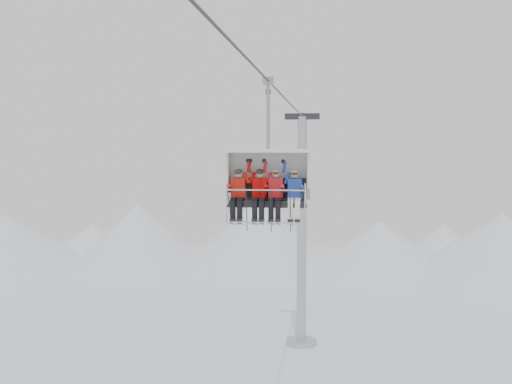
# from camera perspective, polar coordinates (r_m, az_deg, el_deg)

# --- Properties ---
(ridgeline) EXTENTS (72.00, 21.00, 7.00)m
(ridgeline) POSITION_cam_1_polar(r_m,az_deg,el_deg) (57.74, 3.49, -4.75)
(ridgeline) COLOR white
(ridgeline) RESTS_ON ground
(lift_tower_right) EXTENTS (2.00, 1.80, 13.48)m
(lift_tower_right) POSITION_cam_1_polar(r_m,az_deg,el_deg) (37.42, 4.08, -4.86)
(lift_tower_right) COLOR #A6A8AD
(lift_tower_right) RESTS_ON ground
(haul_cable) EXTENTS (0.06, 50.00, 0.06)m
(haul_cable) POSITION_cam_1_polar(r_m,az_deg,el_deg) (15.18, 0.00, 10.96)
(haul_cable) COLOR #2B2B30
(haul_cable) RESTS_ON lift_tower_left
(chairlift_carrier) EXTENTS (2.32, 1.17, 3.98)m
(chairlift_carrier) POSITION_cam_1_polar(r_m,az_deg,el_deg) (17.95, 1.11, 1.42)
(chairlift_carrier) COLOR black
(chairlift_carrier) RESTS_ON haul_cable
(skier_far_left) EXTENTS (0.40, 1.69, 1.59)m
(skier_far_left) POSITION_cam_1_polar(r_m,az_deg,el_deg) (17.78, -1.61, -0.10)
(skier_far_left) COLOR #B2180C
(skier_far_left) RESTS_ON chairlift_carrier
(skier_center_left) EXTENTS (0.40, 1.69, 1.59)m
(skier_center_left) POSITION_cam_1_polar(r_m,az_deg,el_deg) (17.70, 0.31, -0.12)
(skier_center_left) COLOR #AD0503
(skier_center_left) RESTS_ON chairlift_carrier
(skier_center_right) EXTENTS (0.40, 1.69, 1.59)m
(skier_center_right) POSITION_cam_1_polar(r_m,az_deg,el_deg) (17.65, 1.75, -0.13)
(skier_center_right) COLOR red
(skier_center_right) RESTS_ON chairlift_carrier
(skier_far_right) EXTENTS (0.39, 1.69, 1.57)m
(skier_far_right) POSITION_cam_1_polar(r_m,az_deg,el_deg) (17.61, 3.46, -0.16)
(skier_far_right) COLOR #1E3B98
(skier_far_right) RESTS_ON chairlift_carrier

